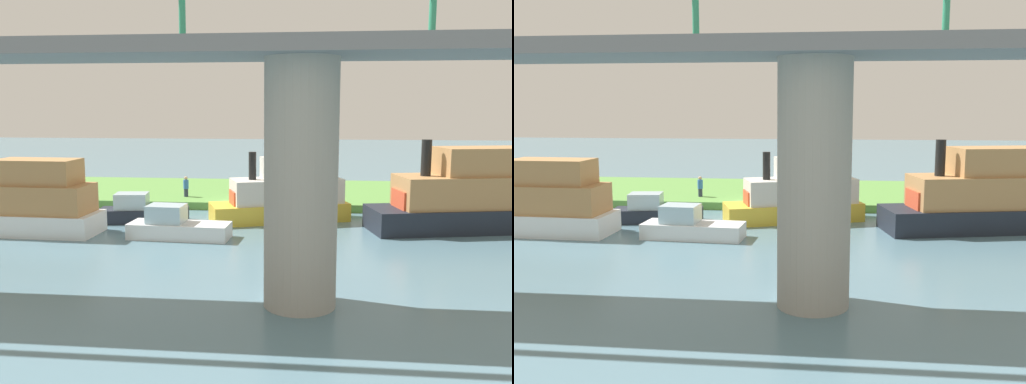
{
  "view_description": "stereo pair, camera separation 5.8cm",
  "coord_description": "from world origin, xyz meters",
  "views": [
    {
      "loc": [
        -4.42,
        34.96,
        6.57
      ],
      "look_at": [
        -1.14,
        5.0,
        2.0
      ],
      "focal_mm": 39.59,
      "sensor_mm": 36.0,
      "label": 1
    },
    {
      "loc": [
        -4.47,
        34.95,
        6.57
      ],
      "look_at": [
        -1.14,
        5.0,
        2.0
      ],
      "focal_mm": 39.59,
      "sensor_mm": 36.0,
      "label": 2
    }
  ],
  "objects": [
    {
      "name": "ground_plane",
      "position": [
        0.0,
        0.0,
        0.0
      ],
      "size": [
        160.0,
        160.0,
        0.0
      ],
      "primitive_type": "plane",
      "color": "slate"
    },
    {
      "name": "grassy_bank",
      "position": [
        0.0,
        -6.0,
        0.25
      ],
      "size": [
        80.0,
        12.0,
        0.5
      ],
      "primitive_type": "cube",
      "color": "#5B9342",
      "rests_on": "ground"
    },
    {
      "name": "bridge_pylon",
      "position": [
        -3.89,
        16.83,
        4.06
      ],
      "size": [
        2.4,
        2.4,
        8.12
      ],
      "primitive_type": "cylinder",
      "color": "#9E998E",
      "rests_on": "ground"
    },
    {
      "name": "bridge_span",
      "position": [
        -3.89,
        16.82,
        8.62
      ],
      "size": [
        60.32,
        4.3,
        3.25
      ],
      "color": "slate",
      "rests_on": "bridge_pylon"
    },
    {
      "name": "person_on_bank",
      "position": [
        4.45,
        -2.25,
        1.2
      ],
      "size": [
        0.41,
        0.41,
        1.39
      ],
      "color": "#2D334C",
      "rests_on": "grassy_bank"
    },
    {
      "name": "mooring_post",
      "position": [
        -5.27,
        -1.3,
        0.89
      ],
      "size": [
        0.2,
        0.2,
        0.78
      ],
      "primitive_type": "cylinder",
      "color": "brown",
      "rests_on": "grassy_bank"
    },
    {
      "name": "houseboat_blue",
      "position": [
        -2.5,
        2.67,
        1.49
      ],
      "size": [
        8.32,
        5.08,
        4.03
      ],
      "color": "gold",
      "rests_on": "ground"
    },
    {
      "name": "motorboat_red",
      "position": [
        -12.27,
        4.21,
        1.8
      ],
      "size": [
        9.99,
        5.19,
        4.87
      ],
      "color": "#1E232D",
      "rests_on": "ground"
    },
    {
      "name": "skiff_small",
      "position": [
        2.6,
        7.75,
        0.6
      ],
      "size": [
        5.16,
        2.09,
        1.69
      ],
      "color": "white",
      "rests_on": "ground"
    },
    {
      "name": "pontoon_yellow",
      "position": [
        10.75,
        7.45,
        1.58
      ],
      "size": [
        8.45,
        3.06,
        4.27
      ],
      "color": "white",
      "rests_on": "ground"
    },
    {
      "name": "motorboat_white",
      "position": [
        5.63,
        4.02,
        0.6
      ],
      "size": [
        5.22,
        2.42,
        1.68
      ],
      "color": "#1E232D",
      "rests_on": "ground"
    }
  ]
}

